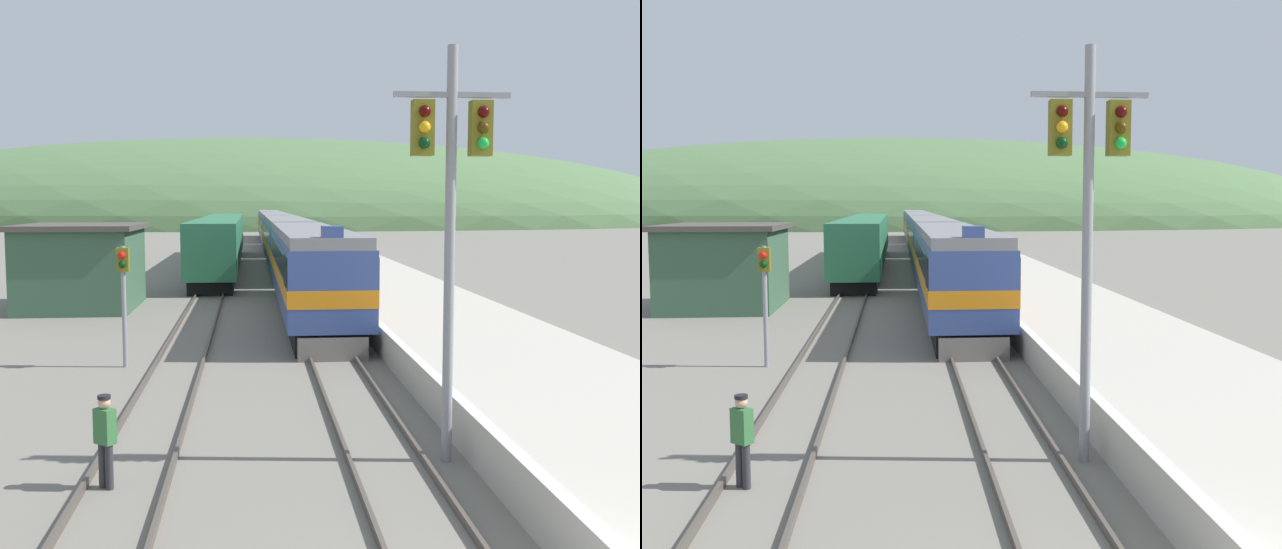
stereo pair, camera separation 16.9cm
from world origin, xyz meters
The scene contains 13 objects.
track_main centered at (0.00, 70.00, 0.08)m, with size 1.52×180.00×0.16m.
track_siding centered at (-4.76, 70.00, 0.08)m, with size 1.52×180.00×0.16m.
platform centered at (4.46, 50.00, 0.48)m, with size 5.76×140.00×0.97m.
distant_hills centered at (0.00, 169.64, 0.00)m, with size 216.79×97.56×39.29m.
station_shed centered at (-10.51, 28.90, 2.01)m, with size 5.53×6.67×3.97m.
express_train_lead_car centered at (0.00, 25.12, 2.13)m, with size 2.90×19.19×4.25m.
carriage_second centered at (0.00, 47.29, 2.12)m, with size 2.89×22.93×3.89m.
carriage_third centered at (0.00, 71.10, 2.12)m, with size 2.89×22.93×3.89m.
carriage_fourth centered at (0.00, 94.91, 2.12)m, with size 2.89×22.93×3.89m.
siding_train centered at (-4.76, 50.51, 2.00)m, with size 2.90×36.62×3.88m.
signal_mast_main centered at (1.18, 6.59, 5.17)m, with size 2.20×0.42×7.87m.
signal_post_siding centered at (-6.38, 15.62, 2.65)m, with size 0.36×0.42×3.69m.
track_worker centered at (-5.11, 5.79, 0.94)m, with size 0.42×0.40×1.66m.
Camera 2 is at (-2.38, -7.19, 4.98)m, focal length 42.00 mm.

